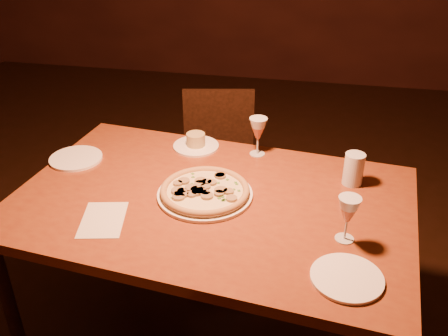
# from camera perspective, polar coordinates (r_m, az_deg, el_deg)

# --- Properties ---
(floor) EXTENTS (7.00, 7.00, 0.00)m
(floor) POSITION_cam_1_polar(r_m,az_deg,el_deg) (2.46, -7.44, -17.74)
(floor) COLOR black
(floor) RESTS_ON ground
(dining_table) EXTENTS (1.56, 1.10, 0.78)m
(dining_table) POSITION_cam_1_polar(r_m,az_deg,el_deg) (1.90, -1.43, -5.23)
(dining_table) COLOR brown
(dining_table) RESTS_ON floor
(chair_far) EXTENTS (0.46, 0.46, 0.82)m
(chair_far) POSITION_cam_1_polar(r_m,az_deg,el_deg) (2.80, -0.62, 1.19)
(chair_far) COLOR black
(chair_far) RESTS_ON floor
(pizza_plate) EXTENTS (0.36, 0.36, 0.04)m
(pizza_plate) POSITION_cam_1_polar(r_m,az_deg,el_deg) (1.86, -2.20, -2.67)
(pizza_plate) COLOR white
(pizza_plate) RESTS_ON dining_table
(ramekin_saucer) EXTENTS (0.20, 0.20, 0.06)m
(ramekin_saucer) POSITION_cam_1_polar(r_m,az_deg,el_deg) (2.21, -3.23, 2.90)
(ramekin_saucer) COLOR white
(ramekin_saucer) RESTS_ON dining_table
(wine_glass_far) EXTENTS (0.08, 0.08, 0.17)m
(wine_glass_far) POSITION_cam_1_polar(r_m,az_deg,el_deg) (2.13, 3.89, 3.60)
(wine_glass_far) COLOR #B06349
(wine_glass_far) RESTS_ON dining_table
(wine_glass_right) EXTENTS (0.07, 0.07, 0.16)m
(wine_glass_right) POSITION_cam_1_polar(r_m,az_deg,el_deg) (1.66, 13.90, -5.68)
(wine_glass_right) COLOR #B06349
(wine_glass_right) RESTS_ON dining_table
(water_tumbler) EXTENTS (0.08, 0.08, 0.13)m
(water_tumbler) POSITION_cam_1_polar(r_m,az_deg,el_deg) (1.98, 14.60, -0.12)
(water_tumbler) COLOR silver
(water_tumbler) RESTS_ON dining_table
(side_plate_left) EXTENTS (0.22, 0.22, 0.01)m
(side_plate_left) POSITION_cam_1_polar(r_m,az_deg,el_deg) (2.21, -16.57, 1.07)
(side_plate_left) COLOR white
(side_plate_left) RESTS_ON dining_table
(side_plate_near) EXTENTS (0.22, 0.22, 0.01)m
(side_plate_near) POSITION_cam_1_polar(r_m,az_deg,el_deg) (1.55, 13.86, -12.08)
(side_plate_near) COLOR white
(side_plate_near) RESTS_ON dining_table
(menu_card) EXTENTS (0.19, 0.24, 0.00)m
(menu_card) POSITION_cam_1_polar(r_m,az_deg,el_deg) (1.80, -13.67, -5.75)
(menu_card) COLOR silver
(menu_card) RESTS_ON dining_table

